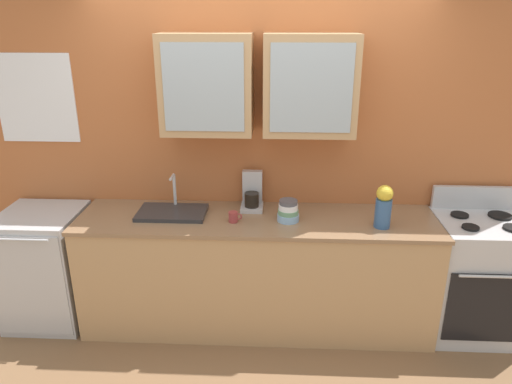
{
  "coord_description": "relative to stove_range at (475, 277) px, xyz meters",
  "views": [
    {
      "loc": [
        0.16,
        -3.25,
        2.36
      ],
      "look_at": [
        -0.01,
        0.0,
        1.13
      ],
      "focal_mm": 33.42,
      "sensor_mm": 36.0,
      "label": 1
    }
  ],
  "objects": [
    {
      "name": "bowl_stack",
      "position": [
        -1.44,
        -0.04,
        0.53
      ],
      "size": [
        0.16,
        0.16,
        0.16
      ],
      "color": "#8CB7E0",
      "rests_on": "counter"
    },
    {
      "name": "stove_range",
      "position": [
        0.0,
        0.0,
        0.0
      ],
      "size": [
        0.66,
        0.63,
        1.1
      ],
      "color": "silver",
      "rests_on": "ground_plane"
    },
    {
      "name": "back_wall_unit",
      "position": [
        -1.68,
        0.34,
        1.01
      ],
      "size": [
        4.4,
        0.41,
        2.78
      ],
      "color": "#B76638",
      "rests_on": "ground_plane"
    },
    {
      "name": "coffee_maker",
      "position": [
        -1.72,
        0.2,
        0.56
      ],
      "size": [
        0.17,
        0.2,
        0.29
      ],
      "color": "#B7B7BC",
      "rests_on": "counter"
    },
    {
      "name": "counter",
      "position": [
        -1.67,
        0.0,
        -0.01
      ],
      "size": [
        2.69,
        0.65,
        0.92
      ],
      "color": "tan",
      "rests_on": "ground_plane"
    },
    {
      "name": "dishwasher",
      "position": [
        -3.35,
        -0.0,
        -0.01
      ],
      "size": [
        0.6,
        0.64,
        0.92
      ],
      "color": "silver",
      "rests_on": "ground_plane"
    },
    {
      "name": "vase",
      "position": [
        -0.77,
        -0.11,
        0.61
      ],
      "size": [
        0.12,
        0.12,
        0.31
      ],
      "color": "#33598C",
      "rests_on": "counter"
    },
    {
      "name": "cup_near_sink",
      "position": [
        -1.84,
        -0.08,
        0.49
      ],
      "size": [
        0.1,
        0.07,
        0.08
      ],
      "color": "#993838",
      "rests_on": "counter"
    },
    {
      "name": "ground_plane",
      "position": [
        -1.67,
        0.0,
        -0.47
      ],
      "size": [
        10.0,
        10.0,
        0.0
      ],
      "primitive_type": "plane",
      "color": "brown"
    },
    {
      "name": "sink_faucet",
      "position": [
        -2.32,
        0.04,
        0.47
      ],
      "size": [
        0.51,
        0.32,
        0.28
      ],
      "color": "#2D2D30",
      "rests_on": "counter"
    }
  ]
}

